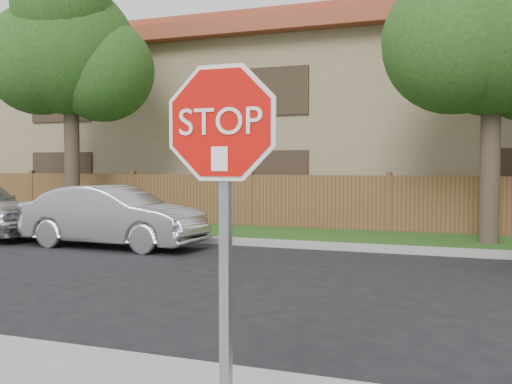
% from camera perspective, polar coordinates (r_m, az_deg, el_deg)
% --- Properties ---
extents(ground, '(90.00, 90.00, 0.00)m').
position_cam_1_polar(ground, '(5.74, -5.16, -16.66)').
color(ground, black).
rests_on(ground, ground).
extents(far_curb, '(70.00, 0.30, 0.15)m').
position_cam_1_polar(far_curb, '(13.36, 10.48, -5.25)').
color(far_curb, gray).
rests_on(far_curb, ground).
extents(grass_strip, '(70.00, 3.00, 0.12)m').
position_cam_1_polar(grass_strip, '(14.97, 11.63, -4.47)').
color(grass_strip, '#1E4714').
rests_on(grass_strip, ground).
extents(fence, '(70.00, 0.12, 1.60)m').
position_cam_1_polar(fence, '(16.47, 12.56, -1.25)').
color(fence, brown).
rests_on(fence, ground).
extents(apartment_building, '(35.20, 9.20, 7.20)m').
position_cam_1_polar(apartment_building, '(22.05, 14.77, 6.78)').
color(apartment_building, '#8D7558').
rests_on(apartment_building, ground).
extents(tree_left, '(4.80, 3.90, 7.78)m').
position_cam_1_polar(tree_left, '(18.67, -17.45, 12.77)').
color(tree_left, '#382B21').
rests_on(tree_left, ground).
extents(tree_mid, '(4.80, 3.90, 7.35)m').
position_cam_1_polar(tree_mid, '(14.74, 21.67, 14.11)').
color(tree_mid, '#382B21').
rests_on(tree_mid, ground).
extents(stop_sign, '(1.01, 0.13, 2.55)m').
position_cam_1_polar(stop_sign, '(3.71, -3.21, 1.62)').
color(stop_sign, gray).
rests_on(stop_sign, sidewalk_near).
extents(sedan_left, '(4.35, 1.63, 1.42)m').
position_cam_1_polar(sedan_left, '(14.07, -13.42, -2.28)').
color(sedan_left, '#AAABAF').
rests_on(sedan_left, ground).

